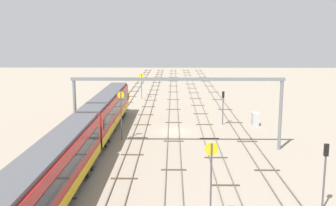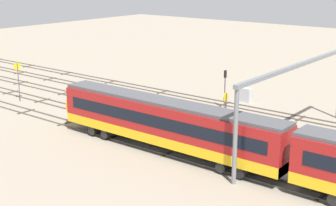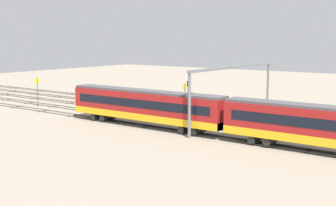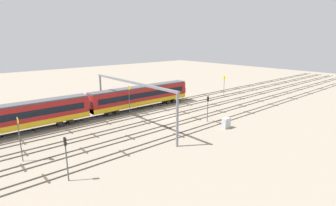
# 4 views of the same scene
# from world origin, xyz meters

# --- Properties ---
(ground_plane) EXTENTS (197.17, 197.17, 0.00)m
(ground_plane) POSITION_xyz_m (0.00, 0.00, 0.00)
(ground_plane) COLOR gray
(track_near_foreground) EXTENTS (181.17, 2.40, 0.16)m
(track_near_foreground) POSITION_xyz_m (0.00, -8.84, 0.07)
(track_near_foreground) COLOR #59544C
(track_near_foreground) RESTS_ON ground
(track_second_near) EXTENTS (181.17, 2.40, 0.16)m
(track_second_near) POSITION_xyz_m (-0.00, -4.42, 0.07)
(track_second_near) COLOR #59544C
(track_second_near) RESTS_ON ground
(track_middle) EXTENTS (181.17, 2.40, 0.16)m
(track_middle) POSITION_xyz_m (0.00, 0.00, 0.07)
(track_middle) COLOR #59544C
(track_middle) RESTS_ON ground
(track_second_far) EXTENTS (181.17, 2.40, 0.16)m
(track_second_far) POSITION_xyz_m (0.00, 4.42, 0.07)
(track_second_far) COLOR #59544C
(track_second_far) RESTS_ON ground
(track_with_train) EXTENTS (181.17, 2.40, 0.16)m
(track_with_train) POSITION_xyz_m (0.00, 8.84, 0.07)
(track_with_train) COLOR #59544C
(track_with_train) RESTS_ON ground
(overhead_gantry) EXTENTS (0.40, 23.32, 8.07)m
(overhead_gantry) POSITION_xyz_m (-8.14, -0.41, 6.36)
(overhead_gantry) COLOR slate
(overhead_gantry) RESTS_ON ground
(speed_sign_near_foreground) EXTENTS (0.14, 1.00, 5.05)m
(speed_sign_near_foreground) POSITION_xyz_m (26.46, 6.33, 3.35)
(speed_sign_near_foreground) COLOR #4C4C51
(speed_sign_near_foreground) RESTS_ON ground
(speed_sign_mid_trackside) EXTENTS (0.14, 0.87, 5.80)m
(speed_sign_mid_trackside) POSITION_xyz_m (-25.97, -2.43, 3.67)
(speed_sign_mid_trackside) COLOR #4C4C51
(speed_sign_mid_trackside) RESTS_ON ground
(speed_sign_far_trackside) EXTENTS (0.14, 0.84, 5.95)m
(speed_sign_far_trackside) POSITION_xyz_m (-4.37, 6.33, 3.71)
(speed_sign_far_trackside) COLOR #4C4C51
(speed_sign_far_trackside) RESTS_ON ground
(signal_light_trackside_approach) EXTENTS (0.31, 0.32, 4.77)m
(signal_light_trackside_approach) POSITION_xyz_m (3.99, -6.99, 3.11)
(signal_light_trackside_approach) COLOR #4C4C51
(signal_light_trackside_approach) RESTS_ON ground
(signal_light_trackside_departure) EXTENTS (0.31, 0.32, 5.01)m
(signal_light_trackside_departure) POSITION_xyz_m (-23.40, -10.90, 3.25)
(signal_light_trackside_departure) COLOR #4C4C51
(signal_light_trackside_departure) RESTS_ON ground
(relay_cabinet) EXTENTS (1.49, 0.86, 1.79)m
(relay_cabinet) POSITION_xyz_m (3.61, -11.52, 0.90)
(relay_cabinet) COLOR #B2B7BC
(relay_cabinet) RESTS_ON ground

